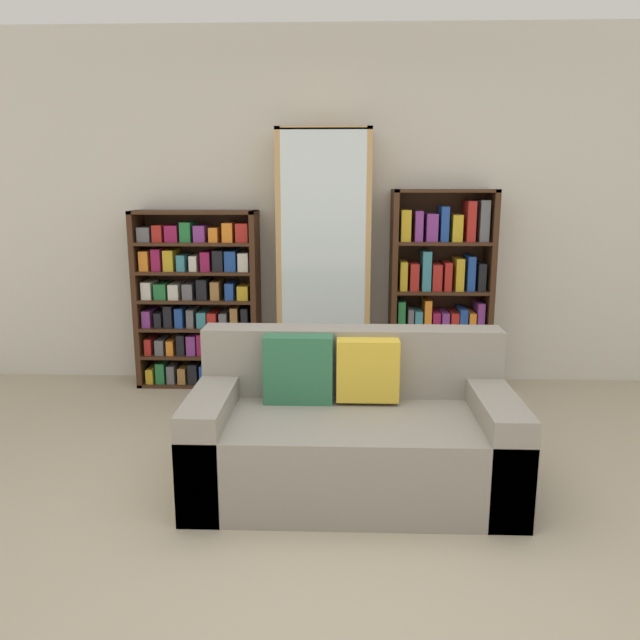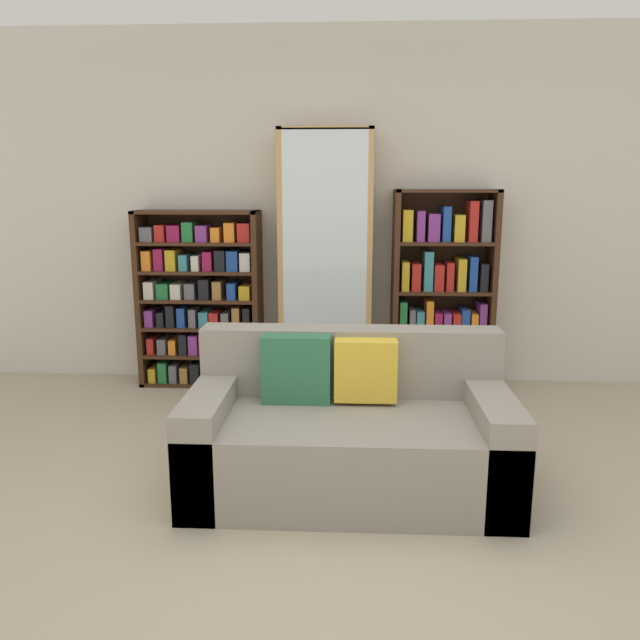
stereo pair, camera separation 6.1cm
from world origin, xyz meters
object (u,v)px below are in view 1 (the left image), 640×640
Objects in this scene: display_cabinet at (324,262)px; bookshelf_right at (440,296)px; wine_bottle at (416,388)px; bookshelf_left at (198,301)px; couch at (351,434)px.

bookshelf_right is at bearing 1.06° from display_cabinet.
wine_bottle is (0.65, -0.56, -0.80)m from display_cabinet.
wine_bottle is at bearing -19.61° from bookshelf_left.
bookshelf_right is (0.88, 0.02, -0.25)m from display_cabinet.
bookshelf_right reaches higher than bookshelf_left.
bookshelf_right is (0.69, 1.69, 0.43)m from couch.
bookshelf_left is at bearing 160.39° from wine_bottle.
wine_bottle is (0.46, 1.11, -0.12)m from couch.
bookshelf_left is at bearing 179.03° from display_cabinet.
bookshelf_left is at bearing 180.00° from bookshelf_right.
display_cabinet is at bearing -178.94° from bookshelf_right.
display_cabinet is at bearing -0.97° from bookshelf_left.
display_cabinet is at bearing 96.41° from couch.
bookshelf_left is (-1.16, 1.69, 0.38)m from couch.
couch reaches higher than wine_bottle.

